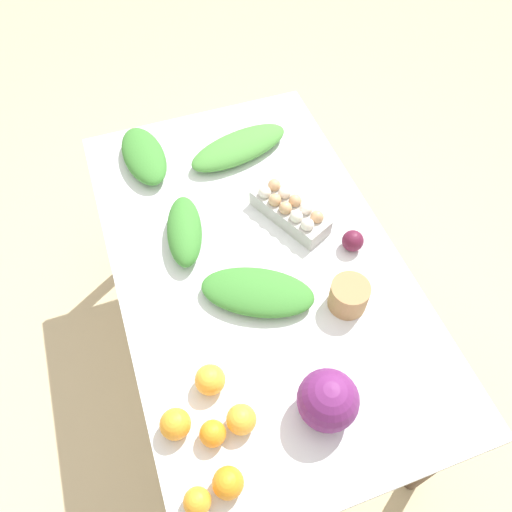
{
  "coord_description": "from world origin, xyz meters",
  "views": [
    {
      "loc": [
        -0.84,
        0.3,
        2.03
      ],
      "look_at": [
        0.0,
        0.0,
        0.75
      ],
      "focal_mm": 35.0,
      "sensor_mm": 36.0,
      "label": 1
    }
  ],
  "objects_px": {
    "cabbage_purple": "(328,400)",
    "greens_bunch_scallion": "(184,231)",
    "orange_5": "(228,483)",
    "paper_bag": "(349,296)",
    "greens_bunch_beet_tops": "(239,147)",
    "orange_1": "(213,434)",
    "orange_3": "(241,419)",
    "beet_root": "(353,241)",
    "orange_0": "(197,502)",
    "greens_bunch_dandelion": "(144,156)",
    "orange_4": "(175,424)",
    "egg_carton": "(290,210)",
    "greens_bunch_chard": "(257,292)",
    "orange_2": "(210,380)"
  },
  "relations": [
    {
      "from": "cabbage_purple",
      "to": "greens_bunch_scallion",
      "type": "height_order",
      "value": "cabbage_purple"
    },
    {
      "from": "cabbage_purple",
      "to": "greens_bunch_scallion",
      "type": "distance_m",
      "value": 0.69
    },
    {
      "from": "orange_5",
      "to": "paper_bag",
      "type": "bearing_deg",
      "value": -53.27
    },
    {
      "from": "greens_bunch_beet_tops",
      "to": "orange_1",
      "type": "xyz_separation_m",
      "value": [
        -0.94,
        0.38,
        -0.0
      ]
    },
    {
      "from": "orange_1",
      "to": "orange_3",
      "type": "relative_size",
      "value": 0.87
    },
    {
      "from": "beet_root",
      "to": "orange_0",
      "type": "distance_m",
      "value": 0.87
    },
    {
      "from": "paper_bag",
      "to": "orange_3",
      "type": "distance_m",
      "value": 0.47
    },
    {
      "from": "beet_root",
      "to": "orange_3",
      "type": "xyz_separation_m",
      "value": [
        -0.41,
        0.51,
        0.0
      ]
    },
    {
      "from": "cabbage_purple",
      "to": "orange_0",
      "type": "distance_m",
      "value": 0.39
    },
    {
      "from": "greens_bunch_dandelion",
      "to": "orange_4",
      "type": "bearing_deg",
      "value": 172.46
    },
    {
      "from": "orange_0",
      "to": "orange_1",
      "type": "relative_size",
      "value": 0.98
    },
    {
      "from": "egg_carton",
      "to": "greens_bunch_beet_tops",
      "type": "height_order",
      "value": "egg_carton"
    },
    {
      "from": "orange_3",
      "to": "orange_4",
      "type": "distance_m",
      "value": 0.16
    },
    {
      "from": "cabbage_purple",
      "to": "egg_carton",
      "type": "distance_m",
      "value": 0.65
    },
    {
      "from": "greens_bunch_beet_tops",
      "to": "cabbage_purple",
      "type": "bearing_deg",
      "value": 174.77
    },
    {
      "from": "paper_bag",
      "to": "beet_root",
      "type": "xyz_separation_m",
      "value": [
        0.18,
        -0.1,
        -0.01
      ]
    },
    {
      "from": "greens_bunch_scallion",
      "to": "orange_4",
      "type": "xyz_separation_m",
      "value": [
        -0.58,
        0.18,
        -0.0
      ]
    },
    {
      "from": "beet_root",
      "to": "orange_0",
      "type": "height_order",
      "value": "beet_root"
    },
    {
      "from": "greens_bunch_dandelion",
      "to": "cabbage_purple",
      "type": "bearing_deg",
      "value": -166.72
    },
    {
      "from": "greens_bunch_scallion",
      "to": "greens_bunch_beet_tops",
      "type": "bearing_deg",
      "value": -42.48
    },
    {
      "from": "orange_0",
      "to": "orange_4",
      "type": "distance_m",
      "value": 0.19
    },
    {
      "from": "orange_3",
      "to": "greens_bunch_beet_tops",
      "type": "bearing_deg",
      "value": -18.01
    },
    {
      "from": "paper_bag",
      "to": "greens_bunch_chard",
      "type": "bearing_deg",
      "value": 65.9
    },
    {
      "from": "greens_bunch_scallion",
      "to": "orange_3",
      "type": "xyz_separation_m",
      "value": [
        -0.62,
        0.02,
        -0.0
      ]
    },
    {
      "from": "orange_3",
      "to": "greens_bunch_dandelion",
      "type": "bearing_deg",
      "value": 1.79
    },
    {
      "from": "orange_1",
      "to": "orange_5",
      "type": "xyz_separation_m",
      "value": [
        -0.12,
        -0.0,
        0.0
      ]
    },
    {
      "from": "greens_bunch_beet_tops",
      "to": "greens_bunch_dandelion",
      "type": "bearing_deg",
      "value": 78.17
    },
    {
      "from": "paper_bag",
      "to": "greens_bunch_beet_tops",
      "type": "height_order",
      "value": "paper_bag"
    },
    {
      "from": "egg_carton",
      "to": "beet_root",
      "type": "height_order",
      "value": "egg_carton"
    },
    {
      "from": "egg_carton",
      "to": "greens_bunch_dandelion",
      "type": "relative_size",
      "value": 0.98
    },
    {
      "from": "paper_bag",
      "to": "orange_1",
      "type": "distance_m",
      "value": 0.54
    },
    {
      "from": "orange_1",
      "to": "orange_2",
      "type": "bearing_deg",
      "value": -13.93
    },
    {
      "from": "greens_bunch_beet_tops",
      "to": "orange_1",
      "type": "height_order",
      "value": "same"
    },
    {
      "from": "orange_3",
      "to": "orange_5",
      "type": "bearing_deg",
      "value": 149.51
    },
    {
      "from": "cabbage_purple",
      "to": "orange_5",
      "type": "distance_m",
      "value": 0.31
    },
    {
      "from": "beet_root",
      "to": "orange_4",
      "type": "height_order",
      "value": "orange_4"
    },
    {
      "from": "orange_5",
      "to": "greens_bunch_dandelion",
      "type": "bearing_deg",
      "value": -2.25
    },
    {
      "from": "beet_root",
      "to": "orange_0",
      "type": "bearing_deg",
      "value": 129.92
    },
    {
      "from": "egg_carton",
      "to": "orange_2",
      "type": "distance_m",
      "value": 0.62
    },
    {
      "from": "greens_bunch_beet_tops",
      "to": "orange_0",
      "type": "bearing_deg",
      "value": 156.92
    },
    {
      "from": "orange_0",
      "to": "orange_2",
      "type": "relative_size",
      "value": 0.81
    },
    {
      "from": "egg_carton",
      "to": "orange_1",
      "type": "distance_m",
      "value": 0.75
    },
    {
      "from": "paper_bag",
      "to": "greens_bunch_dandelion",
      "type": "bearing_deg",
      "value": 29.43
    },
    {
      "from": "orange_2",
      "to": "orange_3",
      "type": "bearing_deg",
      "value": -160.25
    },
    {
      "from": "greens_bunch_chard",
      "to": "orange_3",
      "type": "xyz_separation_m",
      "value": [
        -0.34,
        0.16,
        0.01
      ]
    },
    {
      "from": "orange_0",
      "to": "orange_1",
      "type": "height_order",
      "value": "orange_1"
    },
    {
      "from": "cabbage_purple",
      "to": "greens_bunch_chard",
      "type": "xyz_separation_m",
      "value": [
        0.38,
        0.05,
        -0.05
      ]
    },
    {
      "from": "greens_bunch_dandelion",
      "to": "orange_2",
      "type": "height_order",
      "value": "orange_2"
    },
    {
      "from": "orange_0",
      "to": "orange_1",
      "type": "distance_m",
      "value": 0.16
    },
    {
      "from": "greens_bunch_chard",
      "to": "orange_4",
      "type": "height_order",
      "value": "orange_4"
    }
  ]
}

